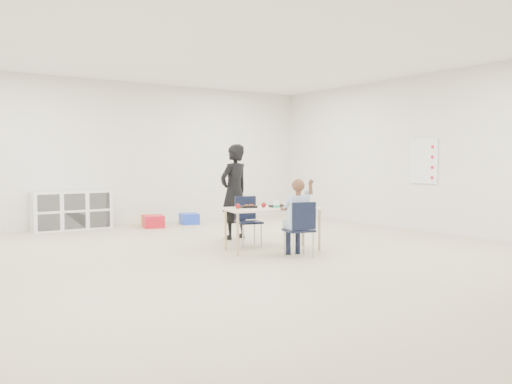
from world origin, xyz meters
TOP-DOWN VIEW (x-y plane):
  - room at (0.00, 0.00)m, footprint 9.00×9.02m
  - table at (0.48, 0.35)m, footprint 1.43×0.95m
  - chair_near at (0.49, -0.22)m, footprint 0.42×0.40m
  - chair_far at (0.46, 0.92)m, footprint 0.42×0.40m
  - child at (0.49, -0.22)m, footprint 0.58×0.58m
  - lunch_tray_near at (0.59, 0.38)m, footprint 0.25×0.21m
  - lunch_tray_far at (0.18, 0.51)m, footprint 0.25×0.21m
  - milk_carton at (0.48, 0.26)m, footprint 0.08×0.08m
  - bread_roll at (0.69, 0.22)m, footprint 0.09×0.09m
  - apple_near at (0.38, 0.43)m, footprint 0.07×0.07m
  - apple_far at (-0.03, 0.44)m, footprint 0.07×0.07m
  - cubby_shelf at (-1.20, 4.28)m, footprint 1.40×0.40m
  - rules_poster at (3.98, 0.60)m, footprint 0.02×0.60m
  - adult at (0.64, 1.63)m, footprint 0.63×0.49m
  - bin_red at (0.16, 3.77)m, footprint 0.46×0.54m
  - bin_yellow at (0.24, 3.98)m, footprint 0.39×0.48m
  - bin_blue at (0.98, 3.89)m, footprint 0.43×0.50m

SIDE VIEW (x-z plane):
  - bin_blue at x=0.98m, z-range 0.00..0.21m
  - bin_yellow at x=0.24m, z-range 0.00..0.22m
  - bin_red at x=0.16m, z-range 0.00..0.23m
  - table at x=0.48m, z-range 0.00..0.61m
  - cubby_shelf at x=-1.20m, z-range 0.00..0.70m
  - chair_near at x=0.49m, z-range 0.00..0.72m
  - chair_far at x=0.46m, z-range 0.00..0.72m
  - child at x=0.49m, z-range 0.00..1.14m
  - lunch_tray_near at x=0.59m, z-range 0.60..0.63m
  - lunch_tray_far at x=0.18m, z-range 0.60..0.63m
  - bread_roll at x=0.69m, z-range 0.60..0.67m
  - apple_near at x=0.38m, z-range 0.60..0.68m
  - apple_far at x=-0.03m, z-range 0.60..0.68m
  - milk_carton at x=0.48m, z-range 0.60..0.70m
  - adult at x=0.64m, z-range 0.00..1.52m
  - rules_poster at x=3.98m, z-range 0.85..1.65m
  - room at x=0.00m, z-range 0.00..2.80m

